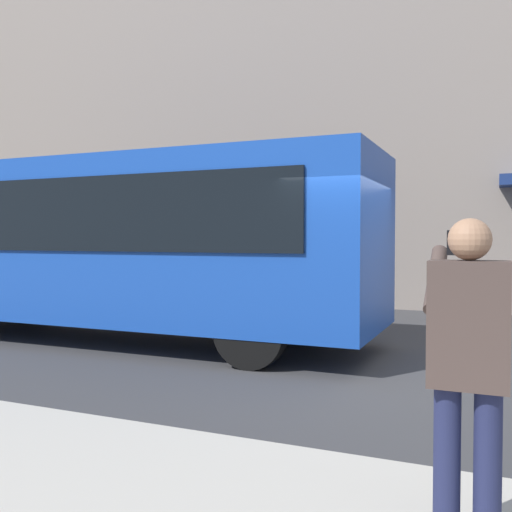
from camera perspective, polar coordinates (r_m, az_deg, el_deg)
name	(u,v)px	position (r m, az deg, el deg)	size (l,w,h in m)	color
ground_plane	(391,369)	(7.88, 13.41, -11.02)	(60.00, 60.00, 0.00)	#38383A
building_facade_far	(443,61)	(15.03, 18.28, 18.14)	(28.00, 1.55, 12.00)	gray
red_bus	(115,242)	(9.99, -14.04, 1.42)	(9.05, 2.54, 3.08)	#1947AD
pedestrian_photographer	(469,354)	(3.19, 20.67, -9.25)	(0.53, 0.52, 1.70)	#1E2347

